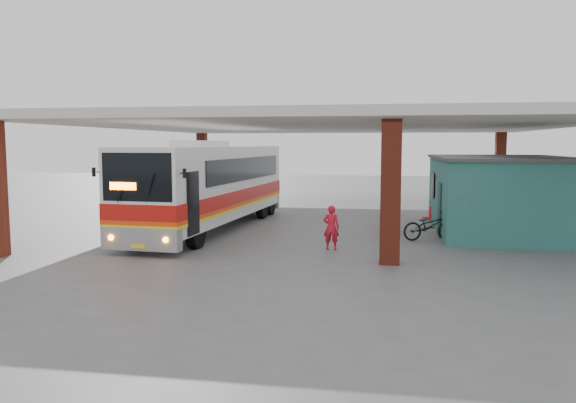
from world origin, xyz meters
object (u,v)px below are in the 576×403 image
(motorcycle, at_px, (429,226))
(pedestrian, at_px, (331,227))
(coach_bus, at_px, (211,185))
(red_chair, at_px, (429,215))

(motorcycle, relative_size, pedestrian, 1.37)
(coach_bus, bearing_deg, motorcycle, -4.89)
(coach_bus, xyz_separation_m, pedestrian, (5.49, -3.92, -1.09))
(coach_bus, relative_size, pedestrian, 8.47)
(coach_bus, distance_m, pedestrian, 6.83)
(coach_bus, bearing_deg, pedestrian, -31.56)
(pedestrian, bearing_deg, motorcycle, -140.52)
(motorcycle, height_order, pedestrian, pedestrian)
(pedestrian, bearing_deg, coach_bus, -32.04)
(coach_bus, distance_m, red_chair, 10.15)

